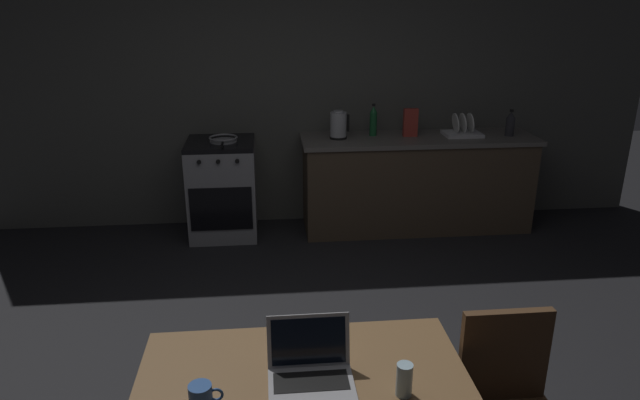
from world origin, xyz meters
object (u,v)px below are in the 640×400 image
Objects in this scene: stove_oven at (223,189)px; bottle at (510,124)px; dish_rack at (462,131)px; frying_pan at (223,139)px; electric_kettle at (338,125)px; drinking_glass at (404,380)px; bottle_b at (373,121)px; laptop at (310,371)px; cereal_box at (410,123)px; dining_table at (304,399)px; coffee_mug at (201,397)px.

bottle is (2.65, -0.05, 0.56)m from stove_oven.
bottle is 0.44m from dish_rack.
electric_kettle is at bearing 1.58° from frying_pan.
dish_rack reaches higher than drinking_glass.
bottle_b is (0.33, 0.08, 0.02)m from electric_kettle.
frying_pan is 3.33× the size of drinking_glass.
dish_rack is 0.83m from bottle_b.
frying_pan is (-2.61, 0.02, -0.09)m from bottle.
laptop is at bearing -80.44° from stove_oven.
dish_rack is at bearing 0.06° from stove_oven.
bottle is at bearing -4.36° from cereal_box.
electric_kettle is (0.55, 3.23, 0.35)m from dining_table.
dining_table is 0.12m from laptop.
cereal_box reaches higher than frying_pan.
drinking_glass reaches higher than coffee_mug.
drinking_glass reaches higher than dining_table.
electric_kettle reaches higher than laptop.
laptop is at bearing -104.49° from bottle_b.
coffee_mug is (0.15, -3.33, 0.34)m from stove_oven.
laptop is at bearing -123.55° from bottle.
bottle_b is at bearing 81.33° from drinking_glass.
electric_kettle is at bearing 74.66° from coffee_mug.
coffee_mug is 0.42× the size of bottle_b.
coffee_mug is 0.36× the size of dish_rack.
cereal_box reaches higher than coffee_mug.
electric_kettle reaches higher than frying_pan.
coffee_mug is 0.95× the size of drinking_glass.
coffee_mug is (0.11, -3.31, -0.13)m from frying_pan.
bottle is 4.14m from coffee_mug.
bottle is 1.26m from bottle_b.
bottle reaches higher than stove_oven.
laptop is at bearing -117.46° from dish_rack.
frying_pan is at bearing 98.58° from dining_table.
frying_pan is 1.37m from bottle_b.
bottle_b is at bearing 13.52° from electric_kettle.
coffee_mug is at bearing -87.47° from stove_oven.
bottle is at bearing 52.75° from coffee_mug.
stove_oven is 6.90× the size of drinking_glass.
dining_table is 0.40m from coffee_mug.
bottle_b is (-0.82, 0.08, 0.09)m from dish_rack.
frying_pan is 3.41m from drinking_glass.
bottle reaches higher than dining_table.
drinking_glass is at bearing 0.18° from coffee_mug.
bottle_b is (0.88, 3.31, 0.37)m from dining_table.
coffee_mug is 0.48× the size of cereal_box.
stove_oven is 2.27m from dish_rack.
bottle_b is (1.40, 0.08, 0.58)m from stove_oven.
coffee_mug is at bearing -164.20° from dining_table.
cereal_box is (1.21, 3.25, 0.36)m from dining_table.
cereal_box reaches higher than dining_table.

